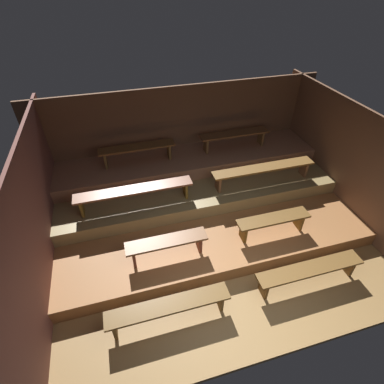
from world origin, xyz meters
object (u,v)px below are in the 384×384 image
object	(u,v)px
bench_upper_right	(234,136)
bench_floor_right	(310,270)
bench_floor_left	(169,307)
bench_middle_left	(134,191)
bench_middle_right	(263,170)
bench_upper_left	(137,149)
bench_lower_right	(273,221)
bench_lower_left	(167,244)

from	to	relation	value
bench_upper_right	bench_floor_right	bearing A→B (deg)	-88.76
bench_floor_left	bench_upper_right	bearing A→B (deg)	54.68
bench_middle_left	bench_middle_right	bearing A→B (deg)	0.00
bench_floor_left	bench_upper_left	bearing A→B (deg)	88.76
bench_lower_right	bench_upper_left	size ratio (longest dim) A/B	0.86
bench_floor_left	bench_floor_right	world-z (taller)	same
bench_floor_left	bench_upper_left	size ratio (longest dim) A/B	1.15
bench_lower_right	bench_middle_right	distance (m)	1.29
bench_floor_right	bench_lower_right	world-z (taller)	bench_lower_right
bench_lower_left	bench_upper_left	size ratio (longest dim) A/B	0.86
bench_upper_left	bench_upper_right	bearing A→B (deg)	0.00
bench_floor_right	bench_upper_right	world-z (taller)	bench_upper_right
bench_floor_left	bench_lower_left	world-z (taller)	bench_lower_left
bench_floor_left	bench_middle_left	size ratio (longest dim) A/B	0.83
bench_floor_left	bench_lower_right	size ratio (longest dim) A/B	1.35
bench_floor_right	bench_floor_left	bearing A→B (deg)	180.00
bench_lower_right	bench_middle_right	size ratio (longest dim) A/B	0.62
bench_lower_left	bench_upper_right	size ratio (longest dim) A/B	0.86
bench_lower_left	bench_upper_right	world-z (taller)	bench_upper_right
bench_lower_left	bench_middle_left	bearing A→B (deg)	106.67
bench_floor_right	bench_lower_left	xyz separation A→B (m)	(-2.21, 1.00, 0.27)
bench_middle_right	bench_upper_right	distance (m)	1.16
bench_upper_left	bench_lower_right	bearing A→B (deg)	-47.13
bench_middle_left	bench_floor_left	bearing A→B (deg)	-85.82
bench_upper_right	bench_middle_left	bearing A→B (deg)	-156.19
bench_middle_right	bench_upper_left	size ratio (longest dim) A/B	1.38
bench_lower_right	bench_upper_left	xyz separation A→B (m)	(-2.14, 2.31, 0.57)
bench_middle_left	bench_lower_left	bearing A→B (deg)	-73.33
bench_floor_right	bench_lower_right	bearing A→B (deg)	101.31
bench_floor_right	bench_middle_right	xyz separation A→B (m)	(0.16, 2.20, 0.57)
bench_floor_left	bench_floor_right	xyz separation A→B (m)	(2.41, 0.00, 0.00)
bench_floor_left	bench_lower_right	world-z (taller)	bench_lower_right
bench_floor_left	bench_upper_left	distance (m)	3.41
bench_middle_left	bench_middle_right	world-z (taller)	same
bench_floor_left	bench_middle_right	xyz separation A→B (m)	(2.57, 2.20, 0.57)
bench_lower_right	bench_middle_right	world-z (taller)	bench_middle_right
bench_middle_left	bench_lower_right	bearing A→B (deg)	-26.88
bench_middle_left	bench_upper_left	world-z (taller)	bench_upper_left
bench_floor_right	bench_middle_right	world-z (taller)	bench_middle_right
bench_floor_right	bench_middle_right	bearing A→B (deg)	85.82
bench_lower_left	bench_lower_right	size ratio (longest dim) A/B	1.00
bench_lower_left	bench_middle_left	world-z (taller)	bench_middle_left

